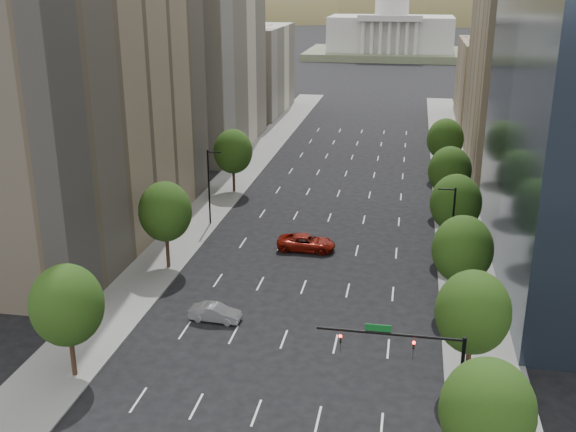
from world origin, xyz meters
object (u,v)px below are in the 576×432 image
Objects in this scene: capitol at (391,33)px; car_red_far at (306,243)px; traffic_signal at (421,360)px; car_silver at (215,313)px.

capitol reaches higher than car_red_far.
capitol reaches higher than traffic_signal.
car_silver is (-16.81, 12.10, -4.45)m from traffic_signal.
capitol is at bearing 92.74° from traffic_signal.
traffic_signal reaches higher than car_red_far.
capitol is 9.76× the size of car_red_far.
traffic_signal is 21.18m from car_silver.
car_red_far is (-11.70, 29.18, -4.32)m from traffic_signal.
car_silver is at bearing 144.27° from traffic_signal.
traffic_signal reaches higher than car_silver.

